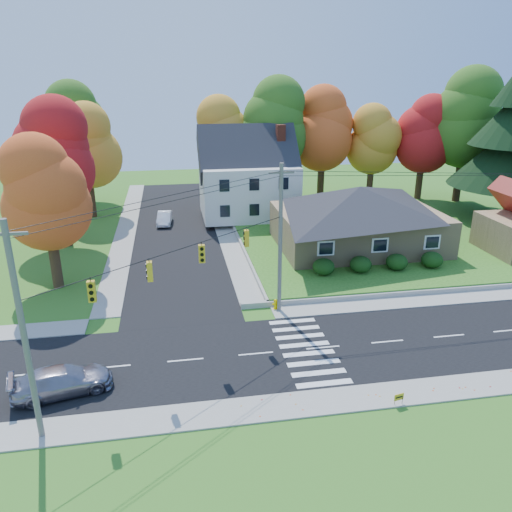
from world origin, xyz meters
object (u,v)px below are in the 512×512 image
at_px(ranch_house, 358,216).
at_px(silver_sedan, 62,381).
at_px(white_car, 164,218).
at_px(fire_hydrant, 276,305).

xyz_separation_m(ranch_house, silver_sedan, (-22.15, -18.00, -2.54)).
bearing_deg(white_car, ranch_house, -29.62).
height_order(ranch_house, silver_sedan, ranch_house).
distance_m(ranch_house, white_car, 20.79).
relative_size(white_car, fire_hydrant, 5.08).
relative_size(ranch_house, white_car, 3.69).
distance_m(ranch_house, fire_hydrant, 14.66).
bearing_deg(fire_hydrant, white_car, 108.50).
height_order(silver_sedan, fire_hydrant, silver_sedan).
distance_m(white_car, fire_hydrant, 23.33).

